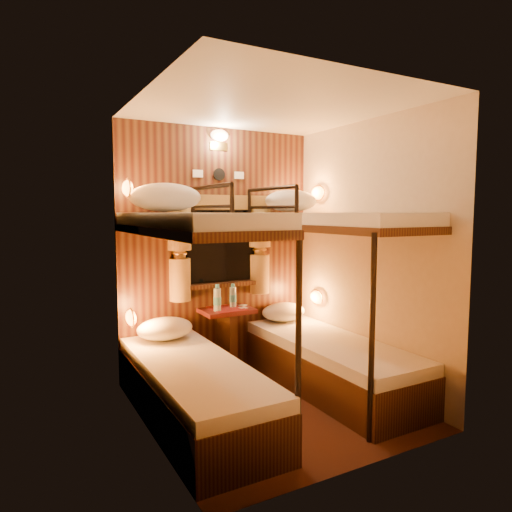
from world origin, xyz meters
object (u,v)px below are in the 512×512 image
bottle_left (217,300)px  bunk_right (330,328)px  table (227,332)px  bottle_right (233,297)px  bunk_left (193,348)px

bottle_left → bunk_right: bearing=-43.5°
table → bottle_left: bottle_left is taller
bunk_right → bottle_right: 1.01m
bunk_left → bottle_left: bunk_left is taller
bunk_left → bottle_right: bunk_left is taller
bottle_right → bunk_right: bearing=-55.3°
bunk_left → bottle_right: (0.73, 0.82, 0.19)m
bunk_left → bottle_right: size_ratio=8.09×
bunk_right → bottle_left: (-0.77, 0.73, 0.20)m
bottle_right → table: bearing=-156.0°
bunk_right → table: size_ratio=2.90×
bunk_right → bottle_left: bunk_right is taller
bunk_right → table: bearing=129.7°
table → bottle_left: size_ratio=2.57×
bunk_right → bottle_left: size_ratio=7.45×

